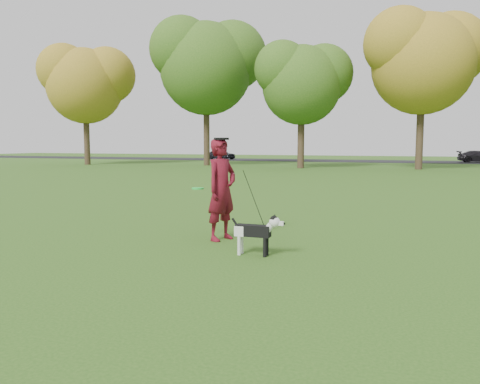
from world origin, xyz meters
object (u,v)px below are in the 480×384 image
at_px(dog, 257,230).
at_px(car_left, 221,154).
at_px(man, 222,189).
at_px(car_right, 479,157).

relative_size(dog, car_left, 0.27).
height_order(man, dog, man).
height_order(man, car_left, man).
distance_m(car_left, car_right, 25.50).
bearing_deg(car_left, car_right, -72.39).
bearing_deg(dog, car_right, 77.77).
bearing_deg(car_left, man, -140.85).
relative_size(man, car_right, 0.51).
height_order(car_left, car_right, car_left).
bearing_deg(dog, man, 135.76).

